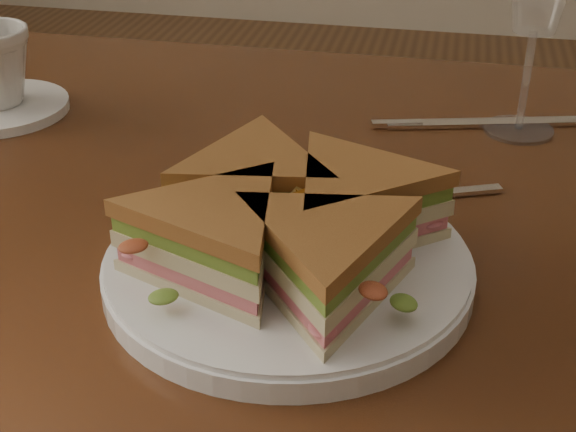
{
  "coord_description": "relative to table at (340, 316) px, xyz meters",
  "views": [
    {
      "loc": [
        0.07,
        -0.55,
        1.07
      ],
      "look_at": [
        -0.03,
        -0.09,
        0.8
      ],
      "focal_mm": 50.0,
      "sensor_mm": 36.0,
      "label": 1
    }
  ],
  "objects": [
    {
      "name": "spoon",
      "position": [
        -0.0,
        0.02,
        0.1
      ],
      "size": [
        0.17,
        0.08,
        0.01
      ],
      "rotation": [
        0.0,
        0.0,
        0.39
      ],
      "color": "silver",
      "rests_on": "table"
    },
    {
      "name": "table",
      "position": [
        0.0,
        0.0,
        0.0
      ],
      "size": [
        1.2,
        0.8,
        0.75
      ],
      "color": "#33180B",
      "rests_on": "ground"
    },
    {
      "name": "plate",
      "position": [
        -0.03,
        -0.09,
        0.11
      ],
      "size": [
        0.26,
        0.26,
        0.02
      ],
      "primitive_type": "cylinder",
      "color": "white",
      "rests_on": "table"
    },
    {
      "name": "sandwich_wedges",
      "position": [
        -0.03,
        -0.09,
        0.14
      ],
      "size": [
        0.28,
        0.28,
        0.06
      ],
      "color": "beige",
      "rests_on": "plate"
    },
    {
      "name": "knife",
      "position": [
        0.1,
        0.21,
        0.1
      ],
      "size": [
        0.21,
        0.07,
        0.0
      ],
      "rotation": [
        0.0,
        0.0,
        0.26
      ],
      "color": "silver",
      "rests_on": "table"
    },
    {
      "name": "crisps_mound",
      "position": [
        -0.03,
        -0.09,
        0.14
      ],
      "size": [
        0.09,
        0.09,
        0.05
      ],
      "primitive_type": null,
      "color": "#BF6F18",
      "rests_on": "plate"
    }
  ]
}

